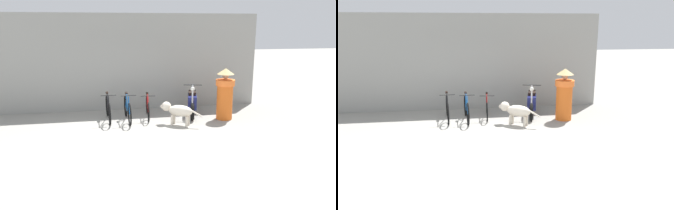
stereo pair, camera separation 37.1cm
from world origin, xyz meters
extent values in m
plane|color=gray|center=(0.00, 0.00, 0.00)|extent=(60.00, 60.00, 0.00)
cube|color=gray|center=(0.00, 3.56, 1.66)|extent=(9.50, 0.20, 3.31)
torus|color=black|center=(-0.63, 1.59, 0.34)|extent=(0.09, 0.69, 0.69)
torus|color=black|center=(-0.69, 2.67, 0.34)|extent=(0.09, 0.69, 0.69)
cylinder|color=black|center=(-0.65, 2.00, 0.57)|extent=(0.06, 0.54, 0.57)
cylinder|color=black|center=(-0.67, 2.31, 0.55)|extent=(0.04, 0.14, 0.52)
cylinder|color=black|center=(-0.66, 2.06, 0.83)|extent=(0.07, 0.62, 0.06)
cylinder|color=black|center=(-0.68, 2.46, 0.32)|extent=(0.05, 0.41, 0.08)
cylinder|color=black|center=(-0.68, 2.52, 0.58)|extent=(0.05, 0.32, 0.48)
cylinder|color=black|center=(-0.63, 1.67, 0.59)|extent=(0.04, 0.19, 0.51)
cube|color=black|center=(-0.68, 2.37, 0.84)|extent=(0.08, 0.18, 0.05)
cylinder|color=black|center=(-0.64, 1.75, 0.88)|extent=(0.46, 0.05, 0.02)
torus|color=black|center=(-0.04, 1.45, 0.34)|extent=(0.08, 0.69, 0.69)
torus|color=black|center=(-0.09, 2.53, 0.34)|extent=(0.08, 0.69, 0.69)
cylinder|color=#1959A5|center=(-0.06, 1.87, 0.57)|extent=(0.05, 0.54, 0.57)
cylinder|color=#1959A5|center=(-0.08, 2.18, 0.55)|extent=(0.03, 0.14, 0.52)
cylinder|color=#1959A5|center=(-0.06, 1.92, 0.82)|extent=(0.06, 0.63, 0.06)
cylinder|color=#1959A5|center=(-0.08, 2.33, 0.32)|extent=(0.05, 0.41, 0.08)
cylinder|color=#1959A5|center=(-0.09, 2.38, 0.57)|extent=(0.04, 0.32, 0.48)
cylinder|color=#1959A5|center=(-0.05, 1.53, 0.59)|extent=(0.04, 0.19, 0.51)
cube|color=black|center=(-0.08, 2.23, 0.84)|extent=(0.08, 0.18, 0.05)
cylinder|color=black|center=(-0.05, 1.61, 0.88)|extent=(0.46, 0.05, 0.02)
torus|color=black|center=(0.56, 1.75, 0.30)|extent=(0.08, 0.61, 0.61)
torus|color=black|center=(0.64, 2.79, 0.30)|extent=(0.08, 0.61, 0.61)
cylinder|color=red|center=(0.59, 2.16, 0.50)|extent=(0.07, 0.52, 0.50)
cylinder|color=red|center=(0.61, 2.46, 0.48)|extent=(0.04, 0.13, 0.46)
cylinder|color=red|center=(0.59, 2.21, 0.73)|extent=(0.07, 0.60, 0.06)
cylinder|color=red|center=(0.62, 2.60, 0.28)|extent=(0.06, 0.40, 0.07)
cylinder|color=red|center=(0.63, 2.65, 0.51)|extent=(0.05, 0.31, 0.43)
cylinder|color=red|center=(0.56, 1.83, 0.52)|extent=(0.04, 0.18, 0.45)
cube|color=black|center=(0.61, 2.51, 0.74)|extent=(0.08, 0.18, 0.05)
cylinder|color=black|center=(0.57, 1.91, 0.78)|extent=(0.46, 0.06, 0.02)
torus|color=black|center=(1.93, 1.66, 0.28)|extent=(0.23, 0.56, 0.55)
torus|color=black|center=(2.23, 2.87, 0.28)|extent=(0.23, 0.56, 0.55)
cube|color=navy|center=(2.08, 2.26, 0.47)|extent=(0.46, 0.83, 0.42)
cube|color=black|center=(2.11, 2.40, 0.73)|extent=(0.35, 0.55, 0.10)
cylinder|color=silver|center=(1.99, 1.89, 0.77)|extent=(0.08, 0.15, 0.62)
cylinder|color=silver|center=(1.95, 1.75, 0.37)|extent=(0.09, 0.22, 0.22)
cylinder|color=black|center=(2.00, 1.93, 1.08)|extent=(0.57, 0.17, 0.03)
sphere|color=silver|center=(1.99, 1.90, 0.96)|extent=(0.17, 0.17, 0.14)
ellipsoid|color=beige|center=(1.45, 1.23, 0.44)|extent=(0.81, 0.69, 0.34)
cylinder|color=beige|center=(1.20, 1.28, 0.16)|extent=(0.10, 0.10, 0.32)
cylinder|color=beige|center=(1.30, 1.44, 0.16)|extent=(0.10, 0.10, 0.32)
cylinder|color=beige|center=(1.59, 1.03, 0.16)|extent=(0.10, 0.10, 0.32)
cylinder|color=beige|center=(1.69, 1.18, 0.16)|extent=(0.10, 0.10, 0.32)
sphere|color=beige|center=(1.07, 1.48, 0.54)|extent=(0.39, 0.39, 0.28)
ellipsoid|color=beige|center=(0.97, 1.55, 0.51)|extent=(0.19, 0.18, 0.11)
cylinder|color=beige|center=(1.87, 0.95, 0.41)|extent=(0.30, 0.22, 0.18)
cylinder|color=orange|center=(2.97, 1.64, 0.63)|extent=(0.70, 0.70, 1.26)
cylinder|color=orange|center=(2.97, 1.64, 1.17)|extent=(0.83, 0.83, 0.18)
sphere|color=tan|center=(2.97, 1.64, 1.38)|extent=(0.28, 0.28, 0.20)
cone|color=tan|center=(2.97, 1.64, 1.53)|extent=(0.74, 0.74, 0.18)
camera|label=1|loc=(-0.66, -7.92, 2.92)|focal=35.00mm
camera|label=2|loc=(-0.29, -7.98, 2.92)|focal=35.00mm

